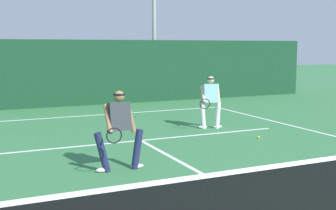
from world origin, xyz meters
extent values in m
cube|color=white|center=(0.00, 10.71, 0.00)|extent=(9.88, 0.10, 0.01)
cube|color=white|center=(0.00, 6.16, 0.00)|extent=(8.05, 0.10, 0.01)
cube|color=white|center=(0.00, 3.20, 0.00)|extent=(0.10, 6.40, 0.01)
cube|color=black|center=(0.00, 0.00, 0.46)|extent=(10.65, 0.02, 0.93)
cube|color=white|center=(0.00, 0.00, 0.95)|extent=(10.65, 0.03, 0.05)
cylinder|color=#1E234C|center=(-0.98, 3.77, 0.39)|extent=(0.26, 0.15, 0.80)
cylinder|color=#1E234C|center=(-1.69, 3.79, 0.39)|extent=(0.32, 0.15, 0.80)
ellipsoid|color=white|center=(-0.98, 3.77, 0.04)|extent=(0.26, 0.12, 0.09)
ellipsoid|color=white|center=(-1.69, 3.79, 0.04)|extent=(0.26, 0.12, 0.09)
cube|color=#2D3338|center=(-1.34, 3.78, 1.06)|extent=(0.42, 0.33, 0.58)
cylinder|color=#9E704C|center=(-1.11, 3.77, 1.04)|extent=(0.23, 0.10, 0.61)
cylinder|color=#9E704C|center=(-1.56, 3.78, 1.04)|extent=(0.11, 0.42, 0.55)
sphere|color=#9E704C|center=(-1.34, 3.78, 1.46)|extent=(0.21, 0.21, 0.21)
cylinder|color=black|center=(-1.34, 3.78, 1.50)|extent=(0.23, 0.23, 0.04)
cylinder|color=black|center=(-1.62, 3.54, 0.83)|extent=(0.04, 0.26, 0.03)
torus|color=black|center=(-1.63, 3.20, 0.83)|extent=(0.29, 0.03, 0.29)
cylinder|color=silver|center=(2.68, 6.81, 0.39)|extent=(0.21, 0.19, 0.78)
cylinder|color=silver|center=(2.26, 6.96, 0.39)|extent=(0.23, 0.20, 0.78)
ellipsoid|color=white|center=(2.68, 6.81, 0.04)|extent=(0.28, 0.19, 0.09)
ellipsoid|color=white|center=(2.26, 6.96, 0.04)|extent=(0.28, 0.19, 0.09)
cube|color=#8CCCE0|center=(2.47, 6.88, 1.04)|extent=(0.46, 0.37, 0.55)
cylinder|color=beige|center=(2.68, 6.81, 1.02)|extent=(0.18, 0.14, 0.60)
cylinder|color=beige|center=(2.26, 6.96, 1.02)|extent=(0.24, 0.47, 0.50)
sphere|color=beige|center=(2.47, 6.88, 1.43)|extent=(0.21, 0.21, 0.21)
cylinder|color=black|center=(2.47, 6.88, 1.47)|extent=(0.28, 0.28, 0.04)
cylinder|color=black|center=(2.13, 6.74, 0.81)|extent=(0.12, 0.26, 0.03)
torus|color=black|center=(2.02, 6.41, 0.81)|extent=(0.29, 0.12, 0.29)
sphere|color=#D1E033|center=(2.90, 5.09, 0.03)|extent=(0.07, 0.07, 0.07)
cube|color=#153E25|center=(0.00, 13.41, 1.33)|extent=(22.40, 0.12, 2.66)
cylinder|color=#9EA39E|center=(3.94, 14.65, 3.59)|extent=(0.18, 0.18, 7.18)
camera|label=1|loc=(-3.93, -4.18, 2.41)|focal=46.91mm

